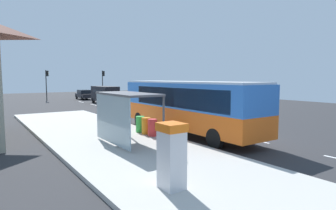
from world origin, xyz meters
TOP-DOWN VIEW (x-y plane):
  - ground_plane at (0.00, 14.00)m, footprint 56.00×92.00m
  - sidewalk_platform at (-6.40, 2.00)m, footprint 6.20×30.00m
  - lane_stripe_seg_1 at (0.25, -1.00)m, footprint 0.16×2.20m
  - lane_stripe_seg_2 at (0.25, 4.00)m, footprint 0.16×2.20m
  - lane_stripe_seg_3 at (0.25, 9.00)m, footprint 0.16×2.20m
  - lane_stripe_seg_4 at (0.25, 14.00)m, footprint 0.16×2.20m
  - lane_stripe_seg_5 at (0.25, 19.00)m, footprint 0.16×2.20m
  - lane_stripe_seg_6 at (0.25, 24.00)m, footprint 0.16×2.20m
  - lane_stripe_seg_7 at (0.25, 29.00)m, footprint 0.16×2.20m
  - bus at (-1.71, 2.43)m, footprint 2.63×11.03m
  - white_van at (2.20, 24.99)m, footprint 2.05×5.21m
  - sedan_near at (2.30, 33.87)m, footprint 1.93×4.45m
  - ticket_machine at (-7.69, -4.48)m, footprint 0.66×0.76m
  - recycling_bin_red at (-4.20, 2.30)m, footprint 0.52×0.52m
  - recycling_bin_orange at (-4.20, 3.00)m, footprint 0.52×0.52m
  - recycling_bin_green at (-4.20, 3.70)m, footprint 0.52×0.52m
  - traffic_light_near_side at (5.50, 33.82)m, footprint 0.49×0.28m
  - traffic_light_far_side at (-3.10, 34.62)m, footprint 0.49×0.28m
  - bus_shelter at (-6.41, 1.50)m, footprint 1.80×4.00m

SIDE VIEW (x-z plane):
  - ground_plane at x=0.00m, z-range -0.04..0.00m
  - lane_stripe_seg_1 at x=0.25m, z-range 0.00..0.01m
  - lane_stripe_seg_2 at x=0.25m, z-range 0.00..0.01m
  - lane_stripe_seg_3 at x=0.25m, z-range 0.00..0.01m
  - lane_stripe_seg_4 at x=0.25m, z-range 0.00..0.01m
  - lane_stripe_seg_5 at x=0.25m, z-range 0.00..0.01m
  - lane_stripe_seg_6 at x=0.25m, z-range 0.00..0.01m
  - lane_stripe_seg_7 at x=0.25m, z-range 0.00..0.01m
  - sidewalk_platform at x=-6.40m, z-range 0.00..0.18m
  - recycling_bin_red at x=-4.20m, z-range 0.18..1.13m
  - recycling_bin_orange at x=-4.20m, z-range 0.18..1.13m
  - recycling_bin_green at x=-4.20m, z-range 0.18..1.13m
  - sedan_near at x=2.30m, z-range 0.03..1.55m
  - ticket_machine at x=-7.69m, z-range 0.20..2.14m
  - white_van at x=2.20m, z-range 0.19..2.49m
  - bus at x=-1.71m, z-range 0.24..3.45m
  - bus_shelter at x=-6.41m, z-range 0.85..3.35m
  - traffic_light_far_side at x=-3.10m, z-range 0.78..5.37m
  - traffic_light_near_side at x=5.50m, z-range 0.78..5.42m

